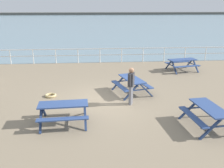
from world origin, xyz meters
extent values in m
cube|color=gray|center=(0.00, 0.00, -0.10)|extent=(30.00, 24.00, 0.20)
cube|color=gray|center=(0.00, 52.75, 0.00)|extent=(142.00, 90.00, 0.01)
cube|color=#4C4C47|center=(0.00, 95.75, 0.00)|extent=(142.00, 6.00, 1.80)
cube|color=white|center=(0.00, 7.75, 1.05)|extent=(23.00, 0.06, 0.06)
cube|color=white|center=(0.00, 7.75, 0.58)|extent=(23.00, 0.05, 0.05)
cylinder|color=white|center=(-6.57, 7.75, 0.53)|extent=(0.07, 0.07, 1.05)
cylinder|color=white|center=(-4.93, 7.75, 0.53)|extent=(0.07, 0.07, 1.05)
cylinder|color=white|center=(-3.29, 7.75, 0.53)|extent=(0.07, 0.07, 1.05)
cylinder|color=white|center=(-1.64, 7.75, 0.53)|extent=(0.07, 0.07, 1.05)
cylinder|color=white|center=(0.00, 7.75, 0.53)|extent=(0.07, 0.07, 1.05)
cylinder|color=white|center=(1.64, 7.75, 0.53)|extent=(0.07, 0.07, 1.05)
cylinder|color=white|center=(3.29, 7.75, 0.53)|extent=(0.07, 0.07, 1.05)
cylinder|color=white|center=(4.93, 7.75, 0.53)|extent=(0.07, 0.07, 1.05)
cylinder|color=white|center=(6.57, 7.75, 0.53)|extent=(0.07, 0.07, 1.05)
cylinder|color=white|center=(8.21, 7.75, 0.53)|extent=(0.07, 0.07, 1.05)
cube|color=#334C84|center=(1.34, 0.85, 0.75)|extent=(1.17, 1.92, 0.05)
cube|color=#334C84|center=(0.74, 0.68, 0.45)|extent=(0.75, 1.80, 0.04)
cube|color=#334C84|center=(1.94, 1.03, 0.45)|extent=(0.75, 1.80, 0.04)
cube|color=navy|center=(0.76, 1.50, 0.38)|extent=(0.78, 0.30, 0.79)
cube|color=navy|center=(1.48, 1.71, 0.38)|extent=(0.78, 0.30, 0.79)
cube|color=navy|center=(1.12, 1.60, 0.42)|extent=(1.46, 0.47, 0.04)
cube|color=navy|center=(1.20, 0.00, 0.38)|extent=(0.78, 0.30, 0.79)
cube|color=navy|center=(1.92, 0.21, 0.38)|extent=(0.78, 0.30, 0.79)
cube|color=navy|center=(1.56, 0.11, 0.42)|extent=(1.46, 0.47, 0.04)
cube|color=#334C84|center=(5.33, 4.89, 0.75)|extent=(1.90, 1.03, 0.05)
cube|color=#334C84|center=(5.21, 5.50, 0.45)|extent=(1.82, 0.60, 0.04)
cube|color=#334C84|center=(5.45, 4.28, 0.45)|extent=(1.82, 0.60, 0.04)
cube|color=navy|center=(6.02, 5.41, 0.38)|extent=(0.23, 0.79, 0.79)
cube|color=navy|center=(6.17, 4.67, 0.38)|extent=(0.23, 0.79, 0.79)
cube|color=navy|center=(6.10, 5.04, 0.42)|extent=(0.35, 1.48, 0.04)
cube|color=navy|center=(4.49, 5.11, 0.38)|extent=(0.23, 0.79, 0.79)
cube|color=navy|center=(4.64, 4.37, 0.38)|extent=(0.23, 0.79, 0.79)
cube|color=navy|center=(4.57, 4.74, 0.42)|extent=(0.35, 1.48, 0.04)
cube|color=#334C84|center=(3.54, -2.88, 0.75)|extent=(0.87, 1.86, 0.05)
cube|color=#334C84|center=(2.93, -2.94, 0.45)|extent=(0.43, 1.82, 0.04)
cube|color=navy|center=(3.09, -2.14, 0.38)|extent=(0.80, 0.16, 0.79)
cube|color=navy|center=(3.84, -2.07, 0.38)|extent=(0.80, 0.16, 0.79)
cube|color=navy|center=(3.47, -2.11, 0.42)|extent=(1.50, 0.21, 0.04)
cube|color=navy|center=(3.25, -3.70, 0.38)|extent=(0.80, 0.16, 0.79)
cube|color=navy|center=(3.62, -3.66, 0.42)|extent=(1.50, 0.21, 0.04)
cube|color=#334C84|center=(-1.67, -2.15, 0.75)|extent=(1.83, 0.79, 0.05)
cube|color=#334C84|center=(-1.70, -1.53, 0.45)|extent=(1.81, 0.35, 0.04)
cube|color=#334C84|center=(-1.64, -2.77, 0.45)|extent=(1.81, 0.35, 0.04)
cube|color=navy|center=(-0.91, -1.74, 0.38)|extent=(0.12, 0.80, 0.79)
cube|color=navy|center=(-0.87, -2.48, 0.38)|extent=(0.12, 0.80, 0.79)
cube|color=navy|center=(-0.89, -2.11, 0.42)|extent=(0.14, 1.50, 0.04)
cube|color=navy|center=(-2.47, -1.82, 0.38)|extent=(0.12, 0.80, 0.79)
cube|color=navy|center=(-2.43, -2.57, 0.38)|extent=(0.12, 0.80, 0.79)
cube|color=navy|center=(-2.45, -2.19, 0.42)|extent=(0.14, 1.50, 0.04)
cylinder|color=slate|center=(1.05, -0.63, 0.42)|extent=(0.14, 0.14, 0.85)
cylinder|color=slate|center=(1.11, -0.47, 0.42)|extent=(0.14, 0.14, 0.85)
cube|color=#333338|center=(1.08, -0.55, 1.14)|extent=(0.33, 0.40, 0.58)
cylinder|color=#333338|center=(1.00, -0.75, 1.17)|extent=(0.09, 0.09, 0.52)
cylinder|color=#333338|center=(1.16, -0.35, 1.17)|extent=(0.09, 0.09, 0.52)
sphere|color=#9E7051|center=(1.08, -0.55, 1.54)|extent=(0.23, 0.23, 0.23)
torus|color=tan|center=(-2.61, 0.69, 0.06)|extent=(0.55, 0.55, 0.11)
camera|label=1|loc=(-0.55, -10.63, 4.24)|focal=39.71mm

